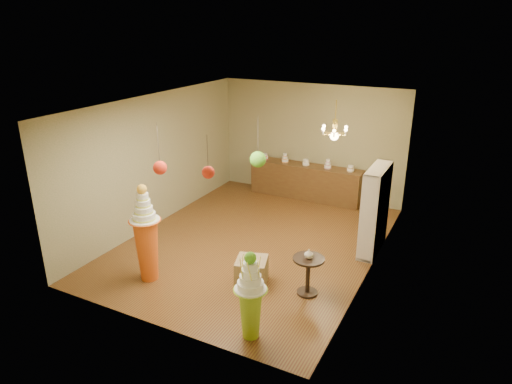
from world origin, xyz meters
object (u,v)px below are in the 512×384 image
at_px(pedestal_green, 251,302).
at_px(round_table, 308,271).
at_px(pedestal_orange, 147,242).
at_px(sideboard, 305,181).

relative_size(pedestal_green, round_table, 1.99).
bearing_deg(pedestal_orange, round_table, 17.10).
xyz_separation_m(pedestal_green, pedestal_orange, (-2.44, 0.62, 0.14)).
relative_size(pedestal_orange, sideboard, 0.61).
xyz_separation_m(pedestal_green, sideboard, (-1.39, 5.78, -0.13)).
bearing_deg(pedestal_green, round_table, 76.77).
height_order(pedestal_green, sideboard, pedestal_green).
distance_m(sideboard, round_table, 4.64).
bearing_deg(round_table, sideboard, 111.93).
bearing_deg(pedestal_orange, pedestal_green, -14.17).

